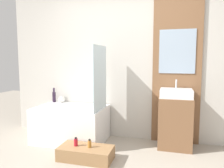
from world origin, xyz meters
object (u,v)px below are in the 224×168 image
Objects in this scene: vase_tall_dark at (54,96)px; bottle_soap_primary at (76,142)px; bathtub at (71,124)px; bottle_soap_secondary at (90,144)px; vase_round_light at (62,100)px; wooden_step_bench at (86,153)px; sink at (176,93)px.

vase_tall_dark reaches higher than bottle_soap_primary.
bathtub is 9.93× the size of bottle_soap_secondary.
bathtub reaches higher than bottle_soap_secondary.
vase_round_light reaches higher than bottle_soap_secondary.
bottle_soap_primary is at bearing -52.29° from vase_round_light.
vase_tall_dark is at bearing 133.10° from bottle_soap_primary.
wooden_step_bench is 1.45m from vase_tall_dark.
bathtub is at bearing 130.32° from wooden_step_bench.
bottle_soap_secondary is at bearing -40.80° from vase_tall_dark.
bathtub reaches higher than bottle_soap_primary.
bottle_soap_primary reaches higher than bottle_soap_secondary.
bathtub is 9.81× the size of vase_round_light.
vase_round_light is 1.01× the size of bottle_soap_secondary.
wooden_step_bench is 1.31m from vase_round_light.
bottle_soap_primary is at bearing 180.00° from wooden_step_bench.
vase_round_light reaches higher than bottle_soap_primary.
bathtub is 0.80m from wooden_step_bench.
bottle_soap_secondary is (0.87, -0.87, -0.40)m from vase_round_light.
sink is at bearing 34.11° from bottle_soap_secondary.
vase_tall_dark is (-2.14, 0.15, -0.16)m from sink.
sink reaches higher than bathtub.
bathtub is 9.38× the size of bottle_soap_primary.
sink is at bearing 32.85° from wooden_step_bench.
bathtub is 0.69m from vase_tall_dark.
sink is 4.13× the size of bottle_soap_secondary.
vase_round_light is at bearing 127.71° from bottle_soap_primary.
vase_tall_dark is at bearing 176.12° from sink.
sink is at bearing -3.88° from vase_tall_dark.
bathtub is 1.75m from sink.
bottle_soap_primary is at bearing -150.15° from sink.
bottle_soap_primary is at bearing -46.90° from vase_tall_dark.
vase_tall_dark reaches higher than bathtub.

